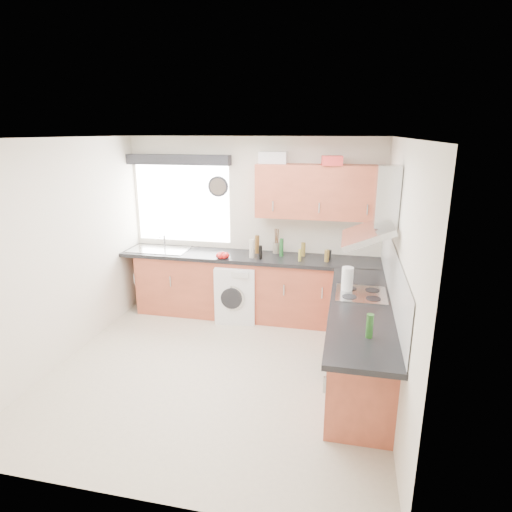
% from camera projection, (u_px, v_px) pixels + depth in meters
% --- Properties ---
extents(ground_plane, '(3.60, 3.60, 0.00)m').
position_uv_depth(ground_plane, '(218.00, 370.00, 4.77)').
color(ground_plane, beige).
extents(ceiling, '(3.60, 3.60, 0.02)m').
position_uv_depth(ceiling, '(211.00, 138.00, 4.07)').
color(ceiling, white).
rests_on(ceiling, wall_back).
extents(wall_back, '(3.60, 0.02, 2.50)m').
position_uv_depth(wall_back, '(253.00, 227.00, 6.11)').
color(wall_back, silver).
rests_on(wall_back, ground_plane).
extents(wall_front, '(3.60, 0.02, 2.50)m').
position_uv_depth(wall_front, '(130.00, 345.00, 2.73)').
color(wall_front, silver).
rests_on(wall_front, ground_plane).
extents(wall_left, '(0.02, 3.60, 2.50)m').
position_uv_depth(wall_left, '(61.00, 253.00, 4.78)').
color(wall_left, silver).
rests_on(wall_left, ground_plane).
extents(wall_right, '(0.02, 3.60, 2.50)m').
position_uv_depth(wall_right, '(397.00, 275.00, 4.05)').
color(wall_right, silver).
rests_on(wall_right, ground_plane).
extents(window, '(1.40, 0.02, 1.10)m').
position_uv_depth(window, '(183.00, 203.00, 6.23)').
color(window, white).
rests_on(window, wall_back).
extents(window_blind, '(1.50, 0.18, 0.14)m').
position_uv_depth(window_blind, '(178.00, 160.00, 5.97)').
color(window_blind, '#242428').
rests_on(window_blind, wall_back).
extents(splashback, '(0.01, 3.00, 0.54)m').
position_uv_depth(splashback, '(392.00, 272.00, 4.35)').
color(splashback, white).
rests_on(splashback, wall_right).
extents(base_cab_back, '(3.00, 0.58, 0.86)m').
position_uv_depth(base_cab_back, '(242.00, 287.00, 6.08)').
color(base_cab_back, '#9E462E').
rests_on(base_cab_back, ground_plane).
extents(base_cab_corner, '(0.60, 0.60, 0.86)m').
position_uv_depth(base_cab_corner, '(357.00, 296.00, 5.75)').
color(base_cab_corner, '#9E462E').
rests_on(base_cab_corner, ground_plane).
extents(base_cab_right, '(0.58, 2.10, 0.86)m').
position_uv_depth(base_cab_right, '(359.00, 343.00, 4.48)').
color(base_cab_right, '#9E462E').
rests_on(base_cab_right, ground_plane).
extents(worktop_back, '(3.60, 0.62, 0.05)m').
position_uv_depth(worktop_back, '(248.00, 257.00, 5.93)').
color(worktop_back, black).
rests_on(worktop_back, base_cab_back).
extents(worktop_right, '(0.62, 2.42, 0.05)m').
position_uv_depth(worktop_right, '(361.00, 308.00, 4.21)').
color(worktop_right, black).
rests_on(worktop_right, base_cab_right).
extents(sink, '(0.84, 0.46, 0.10)m').
position_uv_depth(sink, '(159.00, 247.00, 6.18)').
color(sink, '#A8ABAE').
rests_on(sink, worktop_back).
extents(oven, '(0.56, 0.58, 0.85)m').
position_uv_depth(oven, '(358.00, 337.00, 4.62)').
color(oven, black).
rests_on(oven, ground_plane).
extents(hob_plate, '(0.52, 0.52, 0.01)m').
position_uv_depth(hob_plate, '(361.00, 294.00, 4.49)').
color(hob_plate, '#A8ABAE').
rests_on(hob_plate, worktop_right).
extents(extractor_hood, '(0.52, 0.78, 0.66)m').
position_uv_depth(extractor_hood, '(377.00, 214.00, 4.23)').
color(extractor_hood, '#A8ABAE').
rests_on(extractor_hood, wall_right).
extents(upper_cabinets, '(1.70, 0.35, 0.70)m').
position_uv_depth(upper_cabinets, '(321.00, 192.00, 5.59)').
color(upper_cabinets, '#9E462E').
rests_on(upper_cabinets, wall_back).
extents(washing_machine, '(0.61, 0.60, 0.80)m').
position_uv_depth(washing_machine, '(237.00, 291.00, 6.00)').
color(washing_machine, white).
rests_on(washing_machine, ground_plane).
extents(wall_clock, '(0.29, 0.04, 0.29)m').
position_uv_depth(wall_clock, '(218.00, 187.00, 6.01)').
color(wall_clock, '#242428').
rests_on(wall_clock, wall_back).
extents(casserole, '(0.37, 0.27, 0.15)m').
position_uv_depth(casserole, '(274.00, 157.00, 5.70)').
color(casserole, white).
rests_on(casserole, upper_cabinets).
extents(storage_box, '(0.28, 0.24, 0.12)m').
position_uv_depth(storage_box, '(332.00, 161.00, 5.35)').
color(storage_box, red).
rests_on(storage_box, upper_cabinets).
extents(utensil_pot, '(0.11, 0.11, 0.14)m').
position_uv_depth(utensil_pot, '(276.00, 248.00, 6.01)').
color(utensil_pot, '#786F5D').
rests_on(utensil_pot, worktop_back).
extents(kitchen_roll, '(0.12, 0.12, 0.27)m').
position_uv_depth(kitchen_roll, '(347.00, 279.00, 4.55)').
color(kitchen_roll, white).
rests_on(kitchen_roll, worktop_right).
extents(tomato_cluster, '(0.19, 0.19, 0.07)m').
position_uv_depth(tomato_cluster, '(223.00, 255.00, 5.79)').
color(tomato_cluster, red).
rests_on(tomato_cluster, worktop_back).
extents(jar_0, '(0.07, 0.07, 0.25)m').
position_uv_depth(jar_0, '(252.00, 249.00, 5.77)').
color(jar_0, '#B8B09D').
rests_on(jar_0, worktop_back).
extents(jar_1, '(0.06, 0.06, 0.19)m').
position_uv_depth(jar_1, '(303.00, 249.00, 5.86)').
color(jar_1, olive).
rests_on(jar_1, worktop_back).
extents(jar_2, '(0.05, 0.05, 0.19)m').
position_uv_depth(jar_2, '(260.00, 252.00, 5.72)').
color(jar_2, black).
rests_on(jar_2, worktop_back).
extents(jar_3, '(0.05, 0.05, 0.25)m').
position_uv_depth(jar_3, '(281.00, 247.00, 5.84)').
color(jar_3, '#1E5624').
rests_on(jar_3, worktop_back).
extents(jar_4, '(0.06, 0.06, 0.26)m').
position_uv_depth(jar_4, '(257.00, 244.00, 5.99)').
color(jar_4, brown).
rests_on(jar_4, worktop_back).
extents(jar_5, '(0.06, 0.06, 0.16)m').
position_uv_depth(jar_5, '(327.00, 256.00, 5.61)').
color(jar_5, olive).
rests_on(jar_5, worktop_back).
extents(jar_6, '(0.07, 0.07, 0.12)m').
position_uv_depth(jar_6, '(329.00, 254.00, 5.74)').
color(jar_6, black).
rests_on(jar_6, worktop_back).
extents(jar_7, '(0.04, 0.04, 0.16)m').
position_uv_depth(jar_7, '(300.00, 255.00, 5.63)').
color(jar_7, '#9E9436').
rests_on(jar_7, worktop_back).
extents(bottle_0, '(0.06, 0.06, 0.21)m').
position_uv_depth(bottle_0, '(370.00, 326.00, 3.53)').
color(bottle_0, '#24541E').
rests_on(bottle_0, worktop_right).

